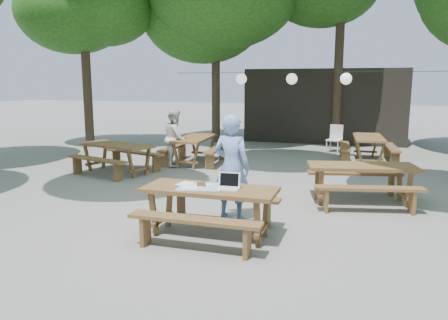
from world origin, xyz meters
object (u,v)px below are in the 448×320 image
Objects in this scene: picnic_table_nw at (117,158)px; second_person at (175,138)px; main_picnic_table at (210,211)px; woman at (232,167)px; plastic_chair at (334,144)px.

second_person reaches higher than picnic_table_nw.
second_person reaches higher than main_picnic_table.
woman is 1.98× the size of plastic_chair.
woman is 4.96m from second_person.
picnic_table_nw is 4.79m from woman.
plastic_chair is (4.03, 3.90, -0.53)m from second_person.
main_picnic_table is 0.88× the size of picnic_table_nw.
main_picnic_table and picnic_table_nw have the same top height.
picnic_table_nw is at bearing -119.22° from plastic_chair.
main_picnic_table is 1.26× the size of second_person.
second_person is at bearing -45.63° from woman.
second_person is at bearing 68.11° from picnic_table_nw.
woman reaches higher than main_picnic_table.
second_person is at bearing 119.05° from main_picnic_table.
plastic_chair is (1.20, 7.97, -0.64)m from woman.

